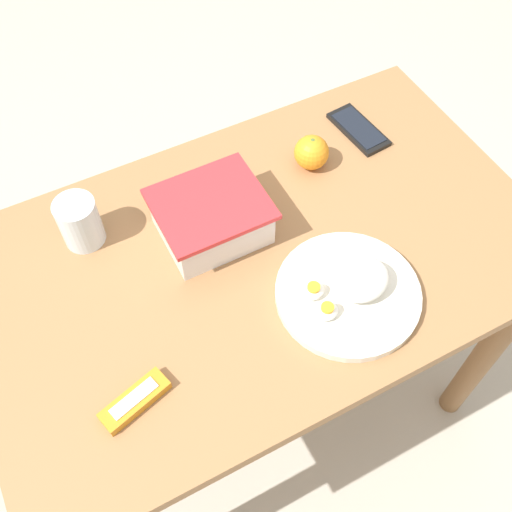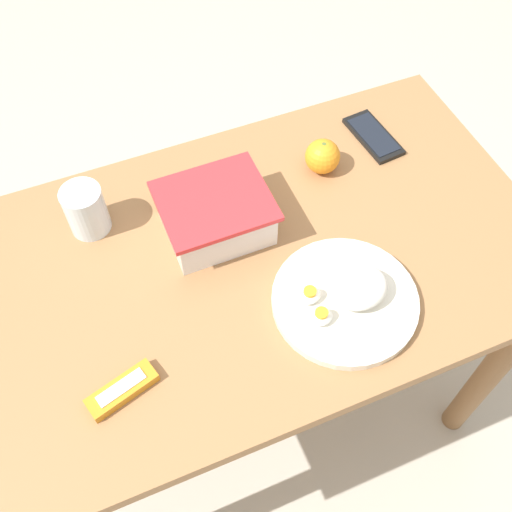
{
  "view_description": "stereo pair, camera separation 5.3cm",
  "coord_description": "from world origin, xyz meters",
  "px_view_note": "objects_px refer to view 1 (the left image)",
  "views": [
    {
      "loc": [
        -0.3,
        -0.55,
        1.64
      ],
      "look_at": [
        -0.02,
        -0.02,
        0.76
      ],
      "focal_mm": 42.0,
      "sensor_mm": 36.0,
      "label": 1
    },
    {
      "loc": [
        -0.25,
        -0.57,
        1.64
      ],
      "look_at": [
        -0.02,
        -0.02,
        0.76
      ],
      "focal_mm": 42.0,
      "sensor_mm": 36.0,
      "label": 2
    }
  ],
  "objects_px": {
    "candy_bar": "(135,401)",
    "drinking_glass": "(80,222)",
    "orange_fruit": "(311,152)",
    "rice_plate": "(350,290)",
    "cell_phone": "(358,129)",
    "food_container": "(212,219)"
  },
  "relations": [
    {
      "from": "rice_plate",
      "to": "drinking_glass",
      "type": "xyz_separation_m",
      "value": [
        -0.37,
        0.33,
        0.03
      ]
    },
    {
      "from": "candy_bar",
      "to": "drinking_glass",
      "type": "distance_m",
      "value": 0.35
    },
    {
      "from": "orange_fruit",
      "to": "candy_bar",
      "type": "relative_size",
      "value": 0.57
    },
    {
      "from": "rice_plate",
      "to": "candy_bar",
      "type": "height_order",
      "value": "rice_plate"
    },
    {
      "from": "orange_fruit",
      "to": "cell_phone",
      "type": "relative_size",
      "value": 0.47
    },
    {
      "from": "cell_phone",
      "to": "food_container",
      "type": "bearing_deg",
      "value": -166.01
    },
    {
      "from": "candy_bar",
      "to": "cell_phone",
      "type": "distance_m",
      "value": 0.73
    },
    {
      "from": "orange_fruit",
      "to": "rice_plate",
      "type": "height_order",
      "value": "orange_fruit"
    },
    {
      "from": "food_container",
      "to": "cell_phone",
      "type": "bearing_deg",
      "value": 13.99
    },
    {
      "from": "rice_plate",
      "to": "cell_phone",
      "type": "height_order",
      "value": "rice_plate"
    },
    {
      "from": "drinking_glass",
      "to": "cell_phone",
      "type": "bearing_deg",
      "value": 0.13
    },
    {
      "from": "rice_plate",
      "to": "candy_bar",
      "type": "distance_m",
      "value": 0.4
    },
    {
      "from": "rice_plate",
      "to": "drinking_glass",
      "type": "distance_m",
      "value": 0.5
    },
    {
      "from": "cell_phone",
      "to": "drinking_glass",
      "type": "relative_size",
      "value": 1.52
    },
    {
      "from": "orange_fruit",
      "to": "cell_phone",
      "type": "distance_m",
      "value": 0.15
    },
    {
      "from": "orange_fruit",
      "to": "drinking_glass",
      "type": "distance_m",
      "value": 0.47
    },
    {
      "from": "food_container",
      "to": "rice_plate",
      "type": "distance_m",
      "value": 0.28
    },
    {
      "from": "orange_fruit",
      "to": "rice_plate",
      "type": "relative_size",
      "value": 0.28
    },
    {
      "from": "drinking_glass",
      "to": "food_container",
      "type": "bearing_deg",
      "value": -23.76
    },
    {
      "from": "food_container",
      "to": "drinking_glass",
      "type": "distance_m",
      "value": 0.24
    },
    {
      "from": "food_container",
      "to": "orange_fruit",
      "type": "height_order",
      "value": "food_container"
    },
    {
      "from": "food_container",
      "to": "candy_bar",
      "type": "distance_m",
      "value": 0.35
    }
  ]
}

